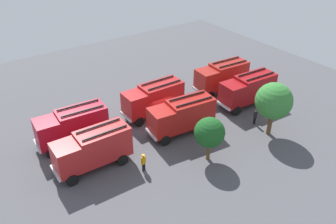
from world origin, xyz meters
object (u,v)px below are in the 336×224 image
fire_truck_3 (248,89)px  firefighter_3 (255,116)px  tree_0 (274,101)px  tree_1 (210,133)px  fire_truck_2 (72,125)px  fire_truck_1 (153,98)px  traffic_cone_0 (222,134)px  firefighter_1 (274,104)px  fire_truck_5 (93,148)px  firefighter_0 (181,113)px  firefighter_2 (211,128)px  firefighter_4 (143,162)px  fire_truck_0 (222,76)px  fire_truck_4 (182,115)px

fire_truck_3 → firefighter_3: bearing=59.1°
tree_0 → tree_1: 8.14m
fire_truck_2 → fire_truck_3: size_ratio=1.00×
fire_truck_1 → traffic_cone_0: (-3.51, 7.83, -1.87)m
firefighter_1 → fire_truck_5: bearing=105.0°
firefighter_0 → tree_0: bearing=-31.4°
tree_0 → firefighter_2: bearing=-30.7°
firefighter_0 → firefighter_4: size_ratio=0.95×
fire_truck_0 → traffic_cone_0: (6.89, 7.76, -1.87)m
fire_truck_2 → fire_truck_5: (-0.07, 4.68, 0.00)m
fire_truck_1 → tree_1: bearing=89.2°
firefighter_4 → firefighter_0: bearing=-76.6°
fire_truck_1 → tree_0: size_ratio=1.23×
fire_truck_4 → firefighter_3: size_ratio=4.13×
fire_truck_3 → firefighter_1: bearing=118.6°
fire_truck_2 → firefighter_0: 11.85m
fire_truck_1 → firefighter_1: bearing=148.2°
fire_truck_0 → fire_truck_5: 20.54m
fire_truck_2 → firefighter_2: (-12.13, 7.10, -1.14)m
fire_truck_0 → firefighter_4: bearing=28.9°
tree_0 → tree_1: tree_0 is taller
fire_truck_5 → firefighter_1: 21.68m
fire_truck_4 → firefighter_0: bearing=-118.2°
fire_truck_4 → tree_1: size_ratio=1.65×
fire_truck_4 → firefighter_4: bearing=30.6°
fire_truck_4 → tree_1: 5.17m
fire_truck_0 → firefighter_0: size_ratio=4.26×
fire_truck_3 → firefighter_3: 4.47m
fire_truck_5 → firefighter_4: bearing=138.6°
fire_truck_0 → fire_truck_2: (20.09, -0.07, 0.00)m
fire_truck_4 → firefighter_1: bearing=172.8°
firefighter_4 → tree_0: tree_0 is taller
firefighter_1 → traffic_cone_0: firefighter_1 is taller
tree_1 → firefighter_3: bearing=-168.4°
fire_truck_4 → firefighter_3: bearing=162.3°
firefighter_2 → firefighter_1: bearing=118.7°
firefighter_4 → tree_1: tree_1 is taller
fire_truck_2 → firefighter_0: (-11.46, 2.77, -1.18)m
firefighter_1 → tree_1: size_ratio=0.38×
fire_truck_0 → firefighter_0: (8.63, 2.71, -1.18)m
fire_truck_5 → traffic_cone_0: 13.63m
fire_truck_1 → firefighter_4: size_ratio=3.96×
fire_truck_1 → firefighter_2: 7.60m
firefighter_0 → firefighter_2: 4.38m
tree_0 → tree_1: size_ratio=1.31×
fire_truck_5 → firefighter_0: fire_truck_5 is taller
fire_truck_4 → fire_truck_3: bearing=-172.7°
fire_truck_4 → firefighter_4: 7.35m
fire_truck_2 → firefighter_4: size_ratio=4.03×
fire_truck_2 → fire_truck_3: (-20.14, 4.55, 0.00)m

